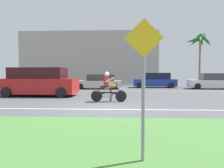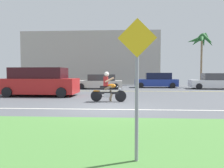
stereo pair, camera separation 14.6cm
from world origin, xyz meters
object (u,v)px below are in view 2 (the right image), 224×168
at_px(parked_car_2, 157,81).
at_px(street_sign, 137,76).
at_px(motorcyclist, 108,89).
at_px(parked_car_3, 215,82).
at_px(parked_car_0, 45,81).
at_px(suv_nearby, 40,82).
at_px(parked_car_1, 100,82).
at_px(palm_tree_0, 202,41).

relative_size(parked_car_2, street_sign, 1.90).
relative_size(motorcyclist, parked_car_3, 0.42).
distance_m(motorcyclist, parked_car_0, 11.58).
bearing_deg(suv_nearby, parked_car_3, 26.67).
bearing_deg(parked_car_2, parked_car_1, -159.64).
distance_m(parked_car_2, street_sign, 19.39).
relative_size(parked_car_0, street_sign, 1.55).
height_order(suv_nearby, parked_car_2, suv_nearby).
height_order(suv_nearby, parked_car_1, suv_nearby).
distance_m(motorcyclist, street_sign, 7.79).
bearing_deg(parked_car_1, parked_car_0, -179.18).
xyz_separation_m(parked_car_1, palm_tree_0, (10.81, 3.34, 4.34)).
bearing_deg(motorcyclist, street_sign, -82.03).
xyz_separation_m(parked_car_1, parked_car_3, (11.10, 0.52, 0.05)).
xyz_separation_m(parked_car_1, street_sign, (2.60, -16.98, 0.78)).
bearing_deg(suv_nearby, parked_car_1, 64.13).
height_order(parked_car_1, palm_tree_0, palm_tree_0).
relative_size(suv_nearby, palm_tree_0, 0.85).
height_order(parked_car_0, palm_tree_0, palm_tree_0).
distance_m(suv_nearby, parked_car_3, 16.05).
height_order(parked_car_2, palm_tree_0, palm_tree_0).
height_order(suv_nearby, street_sign, street_sign).
xyz_separation_m(parked_car_0, palm_tree_0, (16.29, 3.41, 4.22)).
distance_m(suv_nearby, palm_tree_0, 17.74).
bearing_deg(parked_car_3, parked_car_0, -177.93).
height_order(parked_car_1, street_sign, street_sign).
bearing_deg(street_sign, parked_car_2, 80.59).
bearing_deg(parked_car_2, motorcyclist, -110.35).
distance_m(motorcyclist, parked_car_3, 13.72).
bearing_deg(parked_car_3, suv_nearby, -153.33).
xyz_separation_m(parked_car_3, palm_tree_0, (-0.29, 2.81, 4.29)).
distance_m(motorcyclist, parked_car_1, 9.42).
relative_size(suv_nearby, parked_car_1, 1.12).
height_order(motorcyclist, street_sign, street_sign).
bearing_deg(parked_car_0, palm_tree_0, 11.83).
bearing_deg(suv_nearby, palm_tree_0, 35.48).
bearing_deg(parked_car_1, parked_car_2, 20.36).
bearing_deg(parked_car_2, suv_nearby, -135.59).
height_order(parked_car_1, parked_car_2, parked_car_2).
xyz_separation_m(suv_nearby, parked_car_2, (9.01, 8.82, -0.19)).
height_order(parked_car_0, parked_car_1, parked_car_0).
relative_size(suv_nearby, street_sign, 2.14).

